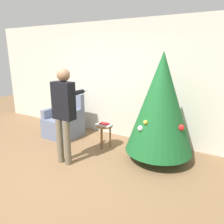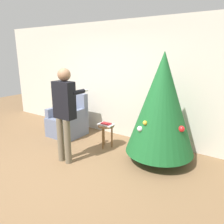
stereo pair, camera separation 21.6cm
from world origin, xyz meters
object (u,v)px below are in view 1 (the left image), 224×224
object	(u,v)px
christmas_tree	(161,103)
person_standing	(64,108)
side_stool	(104,129)
armchair	(65,122)

from	to	relation	value
christmas_tree	person_standing	size ratio (longest dim) A/B	1.17
christmas_tree	side_stool	bearing A→B (deg)	-177.50
armchair	person_standing	distance (m)	1.54
person_standing	side_stool	world-z (taller)	person_standing
christmas_tree	armchair	world-z (taller)	christmas_tree
christmas_tree	person_standing	bearing A→B (deg)	-146.10
christmas_tree	armchair	size ratio (longest dim) A/B	1.98
christmas_tree	side_stool	xyz separation A→B (m)	(-1.19, -0.05, -0.71)
christmas_tree	side_stool	size ratio (longest dim) A/B	4.05
person_standing	christmas_tree	bearing A→B (deg)	33.90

